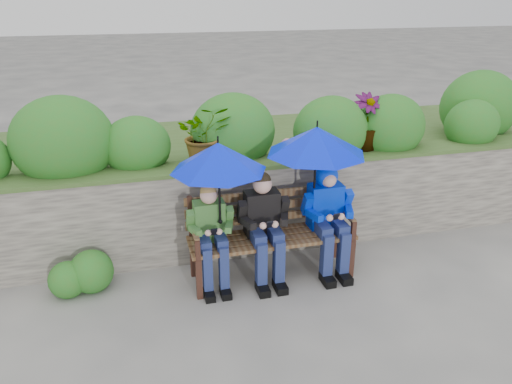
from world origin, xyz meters
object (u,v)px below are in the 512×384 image
object	(u,v)px
boy_right	(328,210)
park_bench	(270,229)
boy_middle	(264,222)
umbrella_left	(218,157)
umbrella_right	(316,141)
boy_left	(211,231)

from	to	relation	value
boy_right	park_bench	bearing A→B (deg)	173.75
boy_middle	park_bench	bearing A→B (deg)	42.44
boy_right	umbrella_left	xyz separation A→B (m)	(-1.11, -0.04, 0.67)
boy_middle	umbrella_right	distance (m)	0.93
boy_left	umbrella_right	distance (m)	1.32
park_bench	boy_left	world-z (taller)	boy_left
boy_left	boy_middle	xyz separation A→B (m)	(0.52, -0.01, 0.03)
boy_right	umbrella_left	bearing A→B (deg)	-178.10
boy_middle	boy_right	world-z (taller)	boy_right
park_bench	umbrella_right	bearing A→B (deg)	-3.80
umbrella_left	umbrella_right	distance (m)	0.97
park_bench	umbrella_left	world-z (taller)	umbrella_left
boy_right	boy_left	bearing A→B (deg)	-179.81
boy_left	umbrella_right	size ratio (longest dim) A/B	1.06
boy_left	umbrella_right	bearing A→B (deg)	2.14
boy_middle	boy_right	distance (m)	0.67
boy_middle	umbrella_right	size ratio (longest dim) A/B	1.14
park_bench	umbrella_right	size ratio (longest dim) A/B	1.70
boy_left	boy_right	distance (m)	1.20
umbrella_right	boy_right	bearing A→B (deg)	-13.36
boy_middle	boy_right	size ratio (longest dim) A/B	0.99
park_bench	umbrella_left	xyz separation A→B (m)	(-0.52, -0.10, 0.83)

